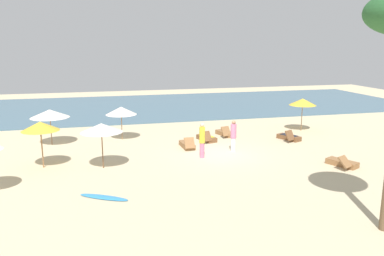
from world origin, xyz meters
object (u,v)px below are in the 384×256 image
object	(u,v)px
umbrella_2	(50,114)
lounger_0	(225,133)
umbrella_0	(101,128)
lounger_1	(289,137)
lounger_2	(187,145)
umbrella_5	(303,102)
person_1	(233,136)
umbrella_1	(121,111)
lounger_3	(342,163)
umbrella_4	(40,126)
surfboard	(104,197)
person_0	(202,140)
lounger_4	(207,138)

from	to	relation	value
umbrella_2	lounger_0	xyz separation A→B (m)	(10.78, -0.30, -1.72)
umbrella_0	lounger_1	size ratio (longest dim) A/B	1.28
lounger_2	umbrella_5	bearing A→B (deg)	15.99
person_1	umbrella_1	bearing A→B (deg)	143.59
umbrella_5	lounger_1	world-z (taller)	umbrella_5
lounger_3	lounger_1	bearing A→B (deg)	90.13
umbrella_0	umbrella_1	xyz separation A→B (m)	(1.31, 5.61, -0.17)
umbrella_4	lounger_3	world-z (taller)	umbrella_4
umbrella_1	person_1	distance (m)	7.30
person_1	lounger_3	bearing A→B (deg)	-42.10
lounger_3	umbrella_5	bearing A→B (deg)	74.92
umbrella_0	lounger_3	bearing A→B (deg)	-12.67
lounger_0	lounger_1	size ratio (longest dim) A/B	1.00
lounger_3	surfboard	distance (m)	11.59
umbrella_1	person_1	world-z (taller)	umbrella_1
umbrella_5	person_0	bearing A→B (deg)	-151.15
umbrella_5	umbrella_4	bearing A→B (deg)	-165.06
person_1	person_0	bearing A→B (deg)	-158.75
lounger_0	person_1	xyz separation A→B (m)	(-0.79, -3.65, 0.72)
umbrella_0	umbrella_2	world-z (taller)	umbrella_0
umbrella_1	lounger_4	bearing A→B (deg)	-18.14
umbrella_5	lounger_2	xyz separation A→B (m)	(-8.68, -2.49, -1.83)
lounger_3	lounger_4	bearing A→B (deg)	127.87
umbrella_2	lounger_2	bearing A→B (deg)	-18.71
person_0	surfboard	bearing A→B (deg)	-139.88
person_1	umbrella_2	bearing A→B (deg)	158.45
umbrella_5	lounger_0	xyz separation A→B (m)	(-5.57, -0.19, -1.83)
lounger_2	lounger_4	size ratio (longest dim) A/B	0.95
umbrella_2	surfboard	world-z (taller)	umbrella_2
umbrella_2	lounger_0	bearing A→B (deg)	-1.58
umbrella_4	umbrella_5	bearing A→B (deg)	14.94
lounger_0	lounger_3	size ratio (longest dim) A/B	0.97
lounger_3	lounger_0	bearing A→B (deg)	114.93
lounger_0	umbrella_4	bearing A→B (deg)	-158.81
lounger_1	lounger_3	world-z (taller)	lounger_1
lounger_0	lounger_2	size ratio (longest dim) A/B	1.05
umbrella_2	lounger_3	xyz separation A→B (m)	(14.27, -7.82, -1.72)
umbrella_5	lounger_1	xyz separation A→B (m)	(-2.09, -2.23, -1.82)
person_1	surfboard	xyz separation A→B (m)	(-7.23, -5.17, -0.86)
umbrella_1	surfboard	xyz separation A→B (m)	(-1.40, -9.47, -1.79)
lounger_4	person_0	xyz separation A→B (m)	(-1.24, -3.43, 0.79)
umbrella_0	umbrella_5	size ratio (longest dim) A/B	0.99
umbrella_1	surfboard	bearing A→B (deg)	-98.39
lounger_3	surfboard	xyz separation A→B (m)	(-11.51, -1.29, -0.13)
umbrella_0	surfboard	bearing A→B (deg)	-91.24
umbrella_4	lounger_4	xyz separation A→B (m)	(9.18, 3.17, -1.88)
lounger_2	person_0	size ratio (longest dim) A/B	0.89
umbrella_1	lounger_4	xyz separation A→B (m)	(5.05, -1.65, -1.65)
person_0	lounger_1	bearing A→B (deg)	20.78
lounger_0	lounger_4	bearing A→B (deg)	-147.54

